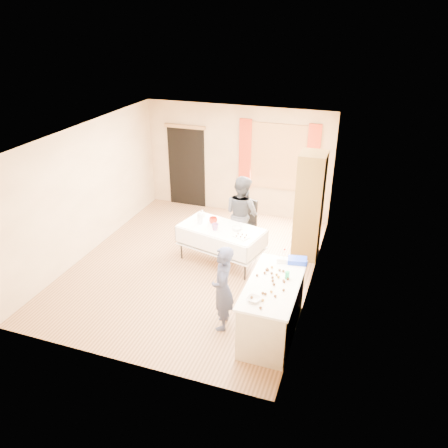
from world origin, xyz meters
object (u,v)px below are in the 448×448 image
at_px(counter, 272,308).
at_px(chair, 244,231).
at_px(cabinet, 309,206).
at_px(woman, 242,214).
at_px(party_table, 221,241).
at_px(girl, 223,288).

distance_m(counter, chair, 2.91).
relative_size(cabinet, woman, 1.35).
distance_m(party_table, girl, 2.00).
relative_size(counter, party_table, 0.90).
distance_m(party_table, chair, 0.91).
xyz_separation_m(counter, chair, (-1.23, 2.63, -0.16)).
height_order(counter, girl, girl).
bearing_deg(woman, counter, 146.74).
bearing_deg(cabinet, girl, -107.93).
bearing_deg(counter, woman, 116.89).
bearing_deg(cabinet, woman, -172.59).
height_order(cabinet, girl, cabinet).
bearing_deg(party_table, chair, 89.78).
height_order(party_table, girl, girl).
relative_size(party_table, chair, 1.81).
bearing_deg(cabinet, counter, -92.23).
distance_m(cabinet, party_table, 1.85).
height_order(counter, party_table, counter).
relative_size(cabinet, chair, 2.20).
relative_size(counter, chair, 1.63).
xyz_separation_m(counter, woman, (-1.21, 2.39, 0.35)).
distance_m(counter, girl, 0.81).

